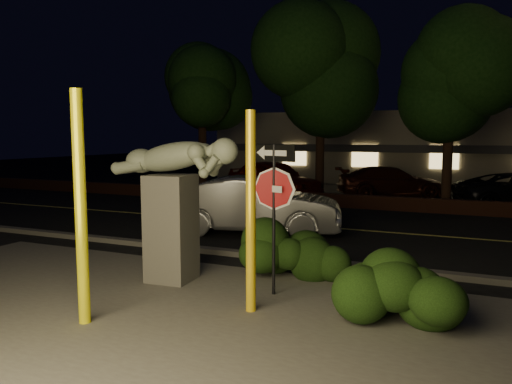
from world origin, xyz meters
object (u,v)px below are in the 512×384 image
(parked_car_red, at_px, (273,179))
(parked_car_darkred, at_px, (391,182))
(yellow_pole_right, at_px, (251,213))
(signpost, at_px, (274,189))
(silver_sedan, at_px, (255,205))
(sculpture, at_px, (173,194))
(yellow_pole_left, at_px, (81,209))

(parked_car_red, xyz_separation_m, parked_car_darkred, (4.62, 2.30, -0.16))
(yellow_pole_right, relative_size, signpost, 1.21)
(signpost, height_order, silver_sedan, signpost)
(sculpture, distance_m, parked_car_darkred, 14.68)
(signpost, distance_m, parked_car_darkred, 14.64)
(yellow_pole_left, xyz_separation_m, signpost, (2.01, 2.28, 0.14))
(signpost, distance_m, parked_car_red, 13.28)
(signpost, bearing_deg, parked_car_red, 131.56)
(yellow_pole_left, xyz_separation_m, parked_car_red, (-2.94, 14.56, -0.84))
(sculpture, bearing_deg, yellow_pole_right, -29.08)
(yellow_pole_left, height_order, parked_car_darkred, yellow_pole_left)
(yellow_pole_left, bearing_deg, yellow_pole_right, 35.17)
(yellow_pole_left, distance_m, parked_car_darkred, 16.98)
(parked_car_red, bearing_deg, parked_car_darkred, -33.61)
(yellow_pole_right, xyz_separation_m, parked_car_darkred, (-0.30, 15.47, -0.86))
(sculpture, height_order, parked_car_red, sculpture)
(silver_sedan, bearing_deg, yellow_pole_right, -171.01)
(silver_sedan, relative_size, parked_car_red, 0.97)
(parked_car_darkred, bearing_deg, parked_car_red, 90.47)
(signpost, xyz_separation_m, silver_sedan, (-2.46, 4.78, -1.03))
(silver_sedan, bearing_deg, parked_car_red, 3.94)
(yellow_pole_left, height_order, sculpture, yellow_pole_left)
(signpost, distance_m, silver_sedan, 5.47)
(signpost, relative_size, silver_sedan, 0.54)
(yellow_pole_right, distance_m, parked_car_red, 14.07)
(yellow_pole_right, xyz_separation_m, silver_sedan, (-2.44, 5.66, -0.75))
(yellow_pole_left, bearing_deg, sculpture, 89.70)
(yellow_pole_left, relative_size, parked_car_red, 0.69)
(yellow_pole_right, relative_size, sculpture, 1.16)
(yellow_pole_left, distance_m, sculpture, 2.31)
(parked_car_red, bearing_deg, sculpture, -136.54)
(signpost, xyz_separation_m, sculpture, (-1.99, 0.04, -0.17))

